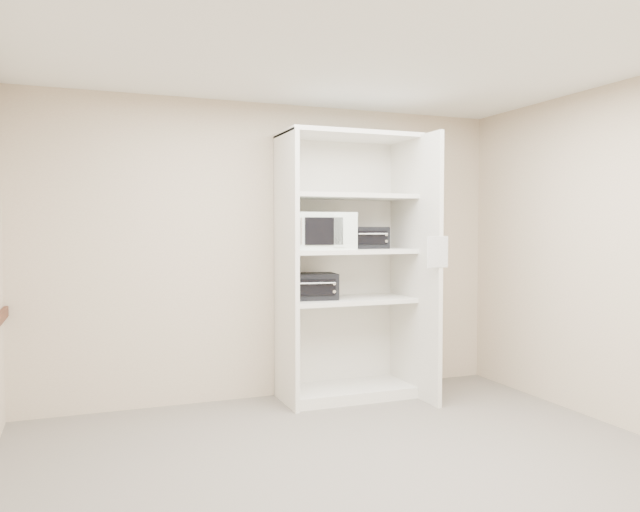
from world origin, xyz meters
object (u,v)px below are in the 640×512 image
object	(u,v)px
shelving_unit	(352,275)
toaster_oven_upper	(367,238)
toaster_oven_lower	(312,286)
microwave	(321,231)

from	to	relation	value
shelving_unit	toaster_oven_upper	world-z (taller)	shelving_unit
shelving_unit	toaster_oven_upper	bearing A→B (deg)	16.86
shelving_unit	toaster_oven_lower	distance (m)	0.40
toaster_oven_upper	toaster_oven_lower	distance (m)	0.71
toaster_oven_lower	shelving_unit	bearing A→B (deg)	4.36
microwave	toaster_oven_upper	world-z (taller)	microwave
microwave	shelving_unit	bearing A→B (deg)	9.43
toaster_oven_upper	toaster_oven_lower	bearing A→B (deg)	-170.00
shelving_unit	toaster_oven_upper	xyz separation A→B (m)	(0.18, 0.05, 0.34)
shelving_unit	toaster_oven_upper	size ratio (longest dim) A/B	6.87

